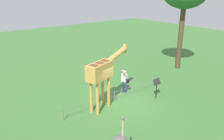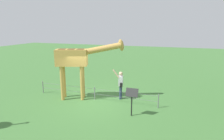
# 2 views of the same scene
# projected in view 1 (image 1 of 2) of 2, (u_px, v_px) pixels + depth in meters

# --- Properties ---
(ground_plane) EXTENTS (60.00, 60.00, 0.00)m
(ground_plane) POSITION_uv_depth(u_px,v_px,m) (116.00, 102.00, 14.11)
(ground_plane) COLOR #427538
(giraffe) EXTENTS (3.72, 1.65, 3.40)m
(giraffe) POSITION_uv_depth(u_px,v_px,m) (103.00, 71.00, 12.83)
(giraffe) COLOR gold
(giraffe) RESTS_ON ground_plane
(visitor) EXTENTS (0.59, 0.57, 1.75)m
(visitor) POSITION_uv_depth(u_px,v_px,m) (124.00, 80.00, 15.16)
(visitor) COLOR navy
(visitor) RESTS_ON ground_plane
(info_sign) EXTENTS (0.56, 0.21, 1.32)m
(info_sign) POSITION_uv_depth(u_px,v_px,m) (157.00, 84.00, 14.38)
(info_sign) COLOR black
(info_sign) RESTS_ON ground_plane
(wire_fence) EXTENTS (7.05, 0.05, 0.75)m
(wire_fence) POSITION_uv_depth(u_px,v_px,m) (114.00, 96.00, 14.09)
(wire_fence) COLOR slate
(wire_fence) RESTS_ON ground_plane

